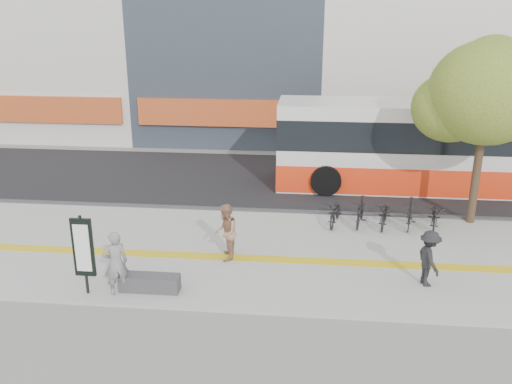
# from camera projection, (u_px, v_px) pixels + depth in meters

# --- Properties ---
(ground) EXTENTS (120.00, 120.00, 0.00)m
(ground) POSITION_uv_depth(u_px,v_px,m) (252.00, 277.00, 15.53)
(ground) COLOR slate
(ground) RESTS_ON ground
(sidewalk) EXTENTS (40.00, 7.00, 0.08)m
(sidewalk) POSITION_uv_depth(u_px,v_px,m) (257.00, 253.00, 16.93)
(sidewalk) COLOR gray
(sidewalk) RESTS_ON ground
(tactile_strip) EXTENTS (40.00, 0.45, 0.01)m
(tactile_strip) POSITION_uv_depth(u_px,v_px,m) (255.00, 258.00, 16.44)
(tactile_strip) COLOR gold
(tactile_strip) RESTS_ON sidewalk
(street) EXTENTS (40.00, 8.00, 0.06)m
(street) POSITION_uv_depth(u_px,v_px,m) (274.00, 180.00, 23.98)
(street) COLOR black
(street) RESTS_ON ground
(curb) EXTENTS (40.00, 0.25, 0.14)m
(curb) POSITION_uv_depth(u_px,v_px,m) (267.00, 211.00, 20.21)
(curb) COLOR #363739
(curb) RESTS_ON ground
(bench) EXTENTS (1.60, 0.45, 0.45)m
(bench) POSITION_uv_depth(u_px,v_px,m) (150.00, 283.00, 14.55)
(bench) COLOR #363739
(bench) RESTS_ON sidewalk
(signboard) EXTENTS (0.55, 0.10, 2.20)m
(signboard) POSITION_uv_depth(u_px,v_px,m) (83.00, 249.00, 14.07)
(signboard) COLOR black
(signboard) RESTS_ON sidewalk
(street_tree) EXTENTS (4.40, 3.80, 6.31)m
(street_tree) POSITION_uv_depth(u_px,v_px,m) (485.00, 95.00, 17.90)
(street_tree) COLOR #372919
(street_tree) RESTS_ON sidewalk
(bus) EXTENTS (13.30, 3.15, 3.54)m
(bus) POSITION_uv_depth(u_px,v_px,m) (441.00, 149.00, 22.30)
(bus) COLOR silver
(bus) RESTS_ON street
(bicycle_row) EXTENTS (4.26, 1.76, 0.98)m
(bicycle_row) POSITION_uv_depth(u_px,v_px,m) (385.00, 213.00, 18.72)
(bicycle_row) COLOR black
(bicycle_row) RESTS_ON sidewalk
(seated_woman) EXTENTS (0.77, 0.69, 1.76)m
(seated_woman) POSITION_uv_depth(u_px,v_px,m) (116.00, 263.00, 14.20)
(seated_woman) COLOR black
(seated_woman) RESTS_ON sidewalk
(pedestrian_tan) EXTENTS (0.72, 0.89, 1.72)m
(pedestrian_tan) POSITION_uv_depth(u_px,v_px,m) (226.00, 232.00, 16.15)
(pedestrian_tan) COLOR #9B6E52
(pedestrian_tan) RESTS_ON sidewalk
(pedestrian_dark) EXTENTS (0.80, 1.12, 1.57)m
(pedestrian_dark) POSITION_uv_depth(u_px,v_px,m) (429.00, 258.00, 14.68)
(pedestrian_dark) COLOR black
(pedestrian_dark) RESTS_ON sidewalk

